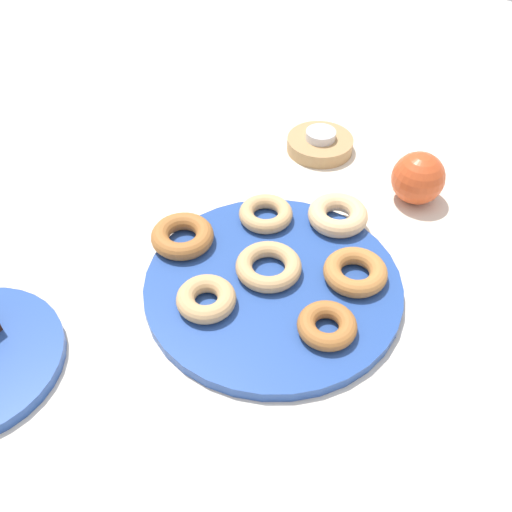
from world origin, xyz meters
TOP-DOWN VIEW (x-y plane):
  - ground_plane at (0.00, 0.00)m, footprint 2.40×2.40m
  - donut_plate at (0.00, 0.00)m, footprint 0.35×0.35m
  - donut_0 at (0.01, 0.02)m, footprint 0.10×0.10m
  - donut_1 at (0.16, 0.00)m, footprint 0.13×0.13m
  - donut_2 at (-0.02, -0.10)m, footprint 0.10×0.10m
  - donut_3 at (-0.09, 0.04)m, footprint 0.08×0.08m
  - donut_4 at (0.07, -0.08)m, footprint 0.11×0.11m
  - donut_5 at (0.09, 0.09)m, footprint 0.10×0.10m
  - donut_6 at (-0.02, 0.15)m, footprint 0.12×0.12m
  - candle_holder at (0.32, 0.14)m, footprint 0.12×0.12m
  - tealight at (0.32, 0.14)m, footprint 0.05×0.05m
  - apple at (0.30, -0.06)m, footprint 0.08×0.08m

SIDE VIEW (x-z plane):
  - ground_plane at x=0.00m, z-range 0.00..0.00m
  - donut_plate at x=0.00m, z-range 0.00..0.02m
  - candle_holder at x=0.32m, z-range 0.00..0.02m
  - donut_5 at x=0.09m, z-range 0.02..0.04m
  - donut_0 at x=0.01m, z-range 0.02..0.04m
  - donut_2 at x=-0.02m, z-range 0.02..0.04m
  - donut_3 at x=-0.09m, z-range 0.02..0.04m
  - donut_4 at x=0.07m, z-range 0.02..0.04m
  - donut_6 at x=-0.02m, z-range 0.02..0.04m
  - donut_1 at x=0.16m, z-range 0.02..0.04m
  - tealight at x=0.32m, z-range 0.02..0.04m
  - apple at x=0.30m, z-range 0.00..0.08m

